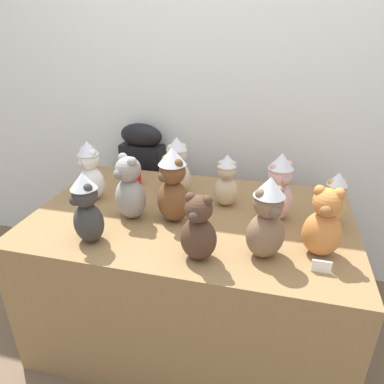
% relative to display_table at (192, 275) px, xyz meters
% --- Properties ---
extents(ground_plane, '(10.00, 10.00, 0.00)m').
position_rel_display_table_xyz_m(ground_plane, '(0.00, -0.25, -0.36)').
color(ground_plane, brown).
extents(wall_back, '(7.00, 0.08, 2.60)m').
position_rel_display_table_xyz_m(wall_back, '(0.00, 0.72, 0.94)').
color(wall_back, white).
rests_on(wall_back, ground_plane).
extents(display_table, '(1.51, 0.94, 0.73)m').
position_rel_display_table_xyz_m(display_table, '(0.00, 0.00, 0.00)').
color(display_table, olive).
rests_on(display_table, ground_plane).
extents(instrument_case, '(0.29, 0.14, 0.99)m').
position_rel_display_table_xyz_m(instrument_case, '(-0.48, 0.60, 0.13)').
color(instrument_case, black).
rests_on(instrument_case, ground_plane).
extents(teddy_bear_ash, '(0.21, 0.20, 0.31)m').
position_rel_display_table_xyz_m(teddy_bear_ash, '(-0.27, -0.09, 0.51)').
color(teddy_bear_ash, gray).
rests_on(teddy_bear_ash, display_table).
extents(teddy_bear_charcoal, '(0.18, 0.18, 0.31)m').
position_rel_display_table_xyz_m(teddy_bear_charcoal, '(-0.36, -0.32, 0.52)').
color(teddy_bear_charcoal, '#383533').
rests_on(teddy_bear_charcoal, display_table).
extents(teddy_bear_cocoa, '(0.16, 0.14, 0.28)m').
position_rel_display_table_xyz_m(teddy_bear_cocoa, '(0.11, -0.33, 0.49)').
color(teddy_bear_cocoa, '#4C3323').
rests_on(teddy_bear_cocoa, display_table).
extents(teddy_bear_sand, '(0.14, 0.12, 0.27)m').
position_rel_display_table_xyz_m(teddy_bear_sand, '(0.14, 0.14, 0.50)').
color(teddy_bear_sand, '#CCB78E').
rests_on(teddy_bear_sand, display_table).
extents(teddy_bear_mocha, '(0.20, 0.19, 0.34)m').
position_rel_display_table_xyz_m(teddy_bear_mocha, '(0.35, -0.25, 0.53)').
color(teddy_bear_mocha, '#7F6047').
rests_on(teddy_bear_mocha, display_table).
extents(teddy_bear_cream, '(0.18, 0.18, 0.31)m').
position_rel_display_table_xyz_m(teddy_bear_cream, '(-0.14, 0.22, 0.51)').
color(teddy_bear_cream, beige).
rests_on(teddy_bear_cream, display_table).
extents(teddy_bear_honey, '(0.14, 0.12, 0.26)m').
position_rel_display_table_xyz_m(teddy_bear_honey, '(0.63, 0.06, 0.49)').
color(teddy_bear_honey, tan).
rests_on(teddy_bear_honey, display_table).
extents(teddy_bear_blush, '(0.19, 0.18, 0.32)m').
position_rel_display_table_xyz_m(teddy_bear_blush, '(0.39, 0.06, 0.52)').
color(teddy_bear_blush, beige).
rests_on(teddy_bear_blush, display_table).
extents(teddy_bear_chestnut, '(0.21, 0.20, 0.35)m').
position_rel_display_table_xyz_m(teddy_bear_chestnut, '(-0.07, -0.07, 0.54)').
color(teddy_bear_chestnut, brown).
rests_on(teddy_bear_chestnut, display_table).
extents(teddy_bear_snow, '(0.18, 0.17, 0.31)m').
position_rel_display_table_xyz_m(teddy_bear_snow, '(-0.54, 0.04, 0.52)').
color(teddy_bear_snow, white).
rests_on(teddy_bear_snow, display_table).
extents(teddy_bear_ginger, '(0.17, 0.15, 0.29)m').
position_rel_display_table_xyz_m(teddy_bear_ginger, '(0.57, -0.18, 0.50)').
color(teddy_bear_ginger, '#D17F3D').
rests_on(teddy_bear_ginger, display_table).
extents(party_cup_red, '(0.08, 0.08, 0.11)m').
position_rel_display_table_xyz_m(party_cup_red, '(-0.40, 0.26, 0.42)').
color(party_cup_red, red).
rests_on(party_cup_red, display_table).
extents(name_card_front_left, '(0.07, 0.01, 0.05)m').
position_rel_display_table_xyz_m(name_card_front_left, '(0.57, -0.31, 0.39)').
color(name_card_front_left, white).
rests_on(name_card_front_left, display_table).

